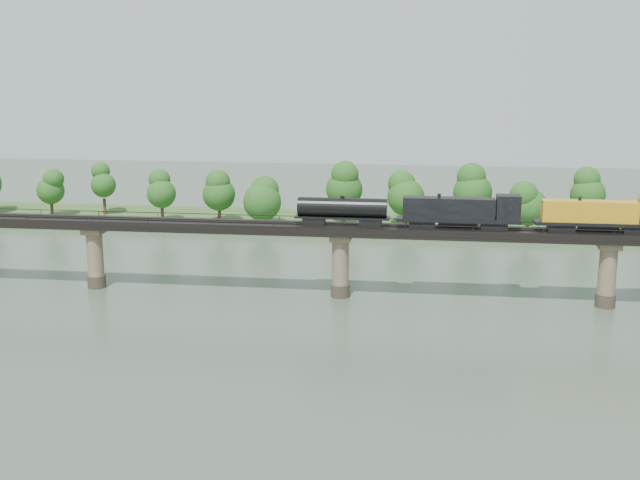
# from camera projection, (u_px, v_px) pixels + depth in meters

# --- Properties ---
(ground) EXTENTS (400.00, 400.00, 0.00)m
(ground) POSITION_uv_depth(u_px,v_px,m) (313.00, 366.00, 96.59)
(ground) COLOR #3A4939
(ground) RESTS_ON ground
(far_bank) EXTENTS (300.00, 24.00, 1.60)m
(far_bank) POSITION_uv_depth(u_px,v_px,m) (368.00, 224.00, 178.67)
(far_bank) COLOR #2F4F1F
(far_bank) RESTS_ON ground
(bridge) EXTENTS (236.00, 30.00, 11.50)m
(bridge) POSITION_uv_depth(u_px,v_px,m) (340.00, 263.00, 124.45)
(bridge) COLOR #473A2D
(bridge) RESTS_ON ground
(bridge_superstructure) EXTENTS (220.00, 4.90, 0.75)m
(bridge_superstructure) POSITION_uv_depth(u_px,v_px,m) (341.00, 223.00, 123.09)
(bridge_superstructure) COLOR black
(bridge_superstructure) RESTS_ON bridge
(far_treeline) EXTENTS (289.06, 17.54, 13.60)m
(far_treeline) POSITION_uv_depth(u_px,v_px,m) (329.00, 191.00, 173.70)
(far_treeline) COLOR #382619
(far_treeline) RESTS_ON far_bank
(freight_train) EXTENTS (74.98, 2.92, 5.16)m
(freight_train) POSITION_uv_depth(u_px,v_px,m) (553.00, 214.00, 118.45)
(freight_train) COLOR black
(freight_train) RESTS_ON bridge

